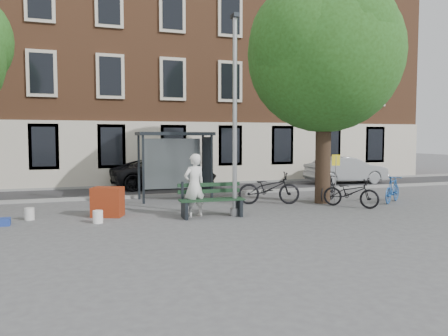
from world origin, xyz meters
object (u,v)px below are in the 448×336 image
red_stand (108,202)px  bench (211,201)px  bus_shelter (184,150)px  bike_b (392,189)px  bike_c (351,192)px  painter (194,185)px  lamppost (235,125)px  bike_d (328,188)px  notice_sign (336,169)px  car_silver (346,170)px  bike_a (269,188)px  car_dark (165,173)px

red_stand → bench: bearing=-19.4°
bus_shelter → bike_b: (7.11, -3.38, -1.42)m
bus_shelter → bench: (-0.11, -4.00, -1.45)m
bench → bike_c: (5.13, 0.22, 0.05)m
painter → bike_c: size_ratio=0.99×
lamppost → bike_b: 6.93m
bike_d → notice_sign: 0.86m
bike_c → car_silver: bearing=19.1°
lamppost → car_silver: size_ratio=1.43×
bike_b → bike_a: bearing=41.4°
bike_d → painter: bearing=63.2°
painter → notice_sign: (5.64, 1.03, 0.31)m
painter → bus_shelter: bearing=-114.5°
notice_sign → bike_b: bearing=-6.0°
painter → bench: (0.48, -0.20, -0.49)m
painter → car_silver: bearing=-161.3°
bike_c → painter: bearing=142.6°
bench → bike_b: bench is taller
bench → bike_c: bearing=3.9°
car_dark → car_silver: same height
car_silver → notice_sign: size_ratio=2.40×
notice_sign → bus_shelter: bearing=161.7°
bench → bike_b: 7.25m
painter → bike_a: 3.58m
bus_shelter → red_stand: bearing=-136.5°
bus_shelter → painter: bus_shelter is taller
car_dark → notice_sign: 8.61m
bike_c → car_silver: size_ratio=0.46×
notice_sign → bike_c: bearing=-81.5°
painter → car_dark: size_ratio=0.38×
bench → notice_sign: 5.37m
bench → bike_b: size_ratio=1.21×
car_dark → red_stand: 7.81m
bike_b → car_silver: size_ratio=0.38×
bus_shelter → notice_sign: 5.80m
bike_c → bike_d: size_ratio=1.16×
car_dark → car_silver: bearing=-102.3°
painter → bike_d: 5.78m
red_stand → notice_sign: bearing=1.2°
lamppost → bike_d: size_ratio=3.62×
lamppost → notice_sign: lamppost is taller
bus_shelter → bike_c: size_ratio=1.46×
red_stand → painter: bearing=-18.8°
bike_d → car_dark: 8.25m
bike_a → bike_b: bike_a is taller
painter → red_stand: size_ratio=2.14×
red_stand → notice_sign: notice_sign is taller
painter → bike_d: painter is taller
bike_b → bike_c: size_ratio=0.84×
bike_c → bike_d: (-0.02, 1.40, -0.01)m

